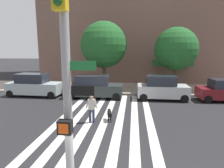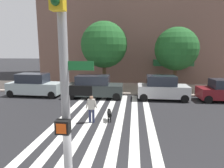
# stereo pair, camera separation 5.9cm
# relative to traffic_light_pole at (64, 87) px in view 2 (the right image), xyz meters

# --- Properties ---
(ground_plane) EXTENTS (160.00, 160.00, 0.00)m
(ground_plane) POSITION_rel_traffic_light_pole_xyz_m (0.64, 7.70, -3.52)
(ground_plane) COLOR #232326
(sidewalk_far) EXTENTS (80.00, 6.00, 0.15)m
(sidewalk_far) POSITION_rel_traffic_light_pole_xyz_m (0.64, 17.55, -3.45)
(sidewalk_far) COLOR #B3A494
(sidewalk_far) RESTS_ON ground_plane
(crosswalk_stripes) EXTENTS (5.85, 13.10, 0.01)m
(crosswalk_stripes) POSITION_rel_traffic_light_pole_xyz_m (-0.36, 7.70, -3.52)
(crosswalk_stripes) COLOR silver
(crosswalk_stripes) RESTS_ON ground_plane
(traffic_light_pole) EXTENTS (0.74, 0.46, 5.80)m
(traffic_light_pole) POSITION_rel_traffic_light_pole_xyz_m (0.00, 0.00, 0.00)
(traffic_light_pole) COLOR gray
(traffic_light_pole) RESTS_ON sidewalk_near
(parked_car_near_curb) EXTENTS (4.94, 2.02, 2.10)m
(parked_car_near_curb) POSITION_rel_traffic_light_pole_xyz_m (-7.82, 13.22, -2.52)
(parked_car_near_curb) COLOR #ADBDBD
(parked_car_near_curb) RESTS_ON ground_plane
(parked_car_behind_first) EXTENTS (4.94, 2.15, 2.01)m
(parked_car_behind_first) POSITION_rel_traffic_light_pole_xyz_m (-2.15, 13.22, -2.55)
(parked_car_behind_first) COLOR #2B3332
(parked_car_behind_first) RESTS_ON ground_plane
(parked_car_third_in_line) EXTENTS (4.27, 2.05, 2.08)m
(parked_car_third_in_line) POSITION_rel_traffic_light_pole_xyz_m (3.79, 13.22, -2.52)
(parked_car_third_in_line) COLOR #B8BABB
(parked_car_third_in_line) RESTS_ON ground_plane
(street_tree_nearest) EXTENTS (4.65, 4.65, 6.92)m
(street_tree_nearest) POSITION_rel_traffic_light_pole_xyz_m (-1.71, 16.14, 1.21)
(street_tree_nearest) COLOR #4C3823
(street_tree_nearest) RESTS_ON sidewalk_far
(street_tree_middle) EXTENTS (4.19, 4.19, 6.28)m
(street_tree_middle) POSITION_rel_traffic_light_pole_xyz_m (5.38, 16.15, 0.80)
(street_tree_middle) COLOR #4C3823
(street_tree_middle) RESTS_ON sidewalk_far
(pedestrian_dog_walker) EXTENTS (0.71, 0.30, 1.64)m
(pedestrian_dog_walker) POSITION_rel_traffic_light_pole_xyz_m (-1.08, 7.14, -2.59)
(pedestrian_dog_walker) COLOR #282D4C
(pedestrian_dog_walker) RESTS_ON ground_plane
(dog_on_leash) EXTENTS (0.37, 1.06, 0.65)m
(dog_on_leash) POSITION_rel_traffic_light_pole_xyz_m (-0.08, 7.55, -3.08)
(dog_on_leash) COLOR black
(dog_on_leash) RESTS_ON ground_plane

